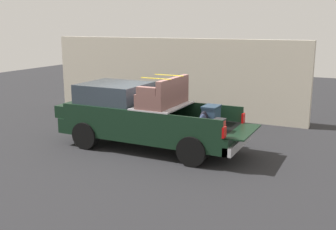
{
  "coord_description": "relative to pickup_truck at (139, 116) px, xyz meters",
  "views": [
    {
      "loc": [
        -5.66,
        10.32,
        3.71
      ],
      "look_at": [
        -0.6,
        0.0,
        1.1
      ],
      "focal_mm": 42.89,
      "sensor_mm": 36.0,
      "label": 1
    }
  ],
  "objects": [
    {
      "name": "building_facade",
      "position": [
        1.18,
        -4.69,
        0.6
      ],
      "size": [
        11.2,
        0.36,
        3.15
      ],
      "primitive_type": "cube",
      "color": "beige",
      "rests_on": "ground_plane"
    },
    {
      "name": "ground_plane",
      "position": [
        -0.38,
        0.0,
        -0.98
      ],
      "size": [
        40.0,
        40.0,
        0.0
      ],
      "primitive_type": "plane",
      "color": "#262628"
    },
    {
      "name": "trash_can",
      "position": [
        2.39,
        -3.13,
        -0.48
      ],
      "size": [
        0.6,
        0.6,
        0.98
      ],
      "color": "#2D2D33",
      "rests_on": "ground_plane"
    },
    {
      "name": "pickup_truck",
      "position": [
        0.0,
        0.0,
        0.0
      ],
      "size": [
        6.05,
        2.06,
        2.23
      ],
      "color": "black",
      "rests_on": "ground_plane"
    }
  ]
}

